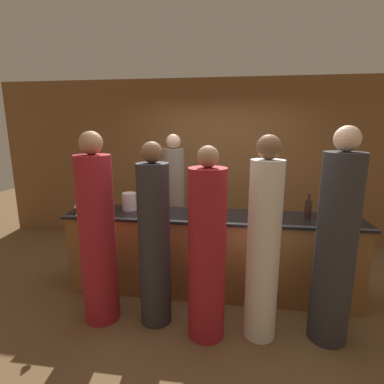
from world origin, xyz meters
name	(u,v)px	position (x,y,z in m)	size (l,w,h in m)	color
ground_plane	(210,290)	(0.00, 0.00, 0.00)	(14.00, 14.00, 0.00)	brown
back_wall	(220,162)	(0.00, 1.82, 1.40)	(8.00, 0.06, 2.80)	brown
bar_counter	(211,254)	(0.00, 0.00, 0.49)	(3.46, 0.62, 0.98)	brown
bartender	(174,203)	(-0.61, 0.80, 0.90)	(0.30, 0.30, 1.91)	gray
guest_0	(207,253)	(0.03, -0.80, 0.86)	(0.35, 0.35, 1.85)	maroon
guest_1	(98,236)	(-1.10, -0.70, 0.92)	(0.36, 0.36, 1.97)	maroon
guest_2	(336,246)	(1.19, -0.69, 0.94)	(0.36, 0.36, 2.02)	#2D2D33
guest_3	(154,242)	(-0.52, -0.66, 0.88)	(0.32, 0.32, 1.87)	#2D2D33
guest_4	(263,247)	(0.54, -0.73, 0.92)	(0.30, 0.30, 1.94)	silver
wine_bottle_0	(308,209)	(1.10, 0.05, 1.09)	(0.08, 0.08, 0.29)	black
wine_bottle_1	(106,202)	(-1.31, 0.00, 1.10)	(0.08, 0.08, 0.30)	black
ice_bucket	(129,201)	(-1.03, 0.08, 1.09)	(0.17, 0.17, 0.22)	silver
wine_glass_0	(219,205)	(0.09, 0.00, 1.11)	(0.07, 0.07, 0.17)	silver
wine_glass_1	(195,204)	(-0.19, 0.00, 1.11)	(0.07, 0.07, 0.16)	silver
wine_glass_2	(323,212)	(1.23, -0.05, 1.09)	(0.07, 0.07, 0.15)	silver
wine_glass_3	(77,204)	(-1.55, -0.24, 1.12)	(0.08, 0.08, 0.18)	silver
wine_glass_4	(332,214)	(1.27, -0.22, 1.12)	(0.08, 0.08, 0.18)	silver
wine_glass_5	(195,207)	(-0.18, -0.15, 1.12)	(0.07, 0.07, 0.18)	silver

